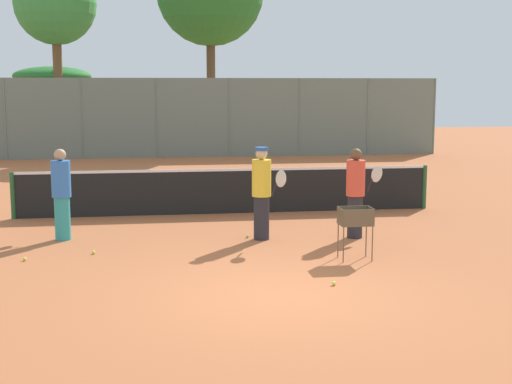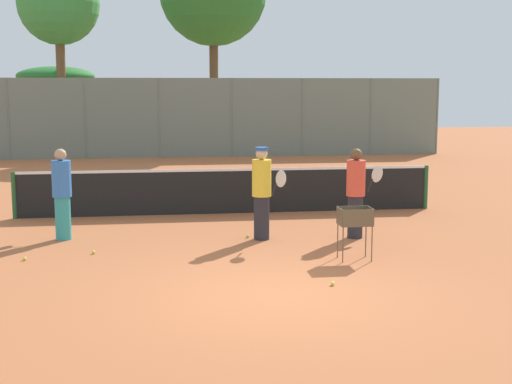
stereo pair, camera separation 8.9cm
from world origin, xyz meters
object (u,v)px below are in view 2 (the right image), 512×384
at_px(player_red_cap, 262,192).
at_px(player_yellow_shirt, 356,192).
at_px(parked_car, 84,139).
at_px(player_white_outfit, 62,193).
at_px(ball_cart, 355,221).
at_px(tennis_net, 228,190).

xyz_separation_m(player_red_cap, player_yellow_shirt, (1.86, -0.10, -0.03)).
bearing_deg(parked_car, player_white_outfit, -85.67).
bearing_deg(player_yellow_shirt, player_red_cap, 153.15).
relative_size(player_yellow_shirt, ball_cart, 1.94).
bearing_deg(ball_cart, player_yellow_shirt, 73.57).
distance_m(player_yellow_shirt, ball_cart, 1.85).
bearing_deg(tennis_net, player_white_outfit, -145.17).
xyz_separation_m(tennis_net, player_white_outfit, (-3.50, -2.43, 0.36)).
xyz_separation_m(player_white_outfit, parked_car, (-1.39, 18.41, -0.26)).
height_order(player_white_outfit, player_yellow_shirt, player_white_outfit).
bearing_deg(player_yellow_shirt, ball_cart, -130.11).
relative_size(player_red_cap, player_yellow_shirt, 1.02).
height_order(tennis_net, player_yellow_shirt, player_yellow_shirt).
height_order(tennis_net, ball_cart, tennis_net).
distance_m(ball_cart, parked_car, 21.84).
distance_m(tennis_net, player_red_cap, 3.02).
bearing_deg(player_white_outfit, player_yellow_shirt, -101.02).
bearing_deg(player_yellow_shirt, tennis_net, 102.31).
relative_size(tennis_net, parked_car, 2.35).
xyz_separation_m(tennis_net, parked_car, (-4.89, 15.97, 0.10)).
relative_size(tennis_net, player_red_cap, 5.41).
distance_m(player_yellow_shirt, parked_car, 20.34).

